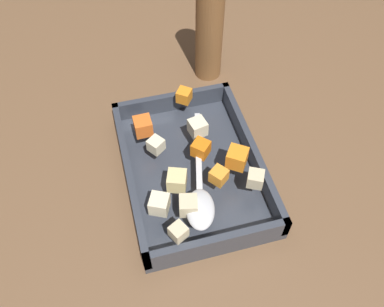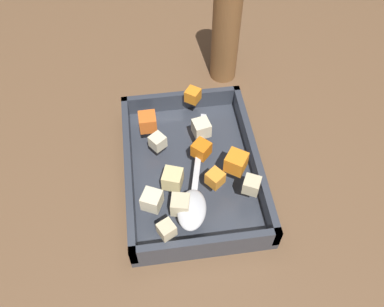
{
  "view_description": "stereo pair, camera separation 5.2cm",
  "coord_description": "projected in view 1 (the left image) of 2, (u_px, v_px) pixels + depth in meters",
  "views": [
    {
      "loc": [
        0.39,
        -0.1,
        0.63
      ],
      "look_at": [
        -0.02,
        0.01,
        0.06
      ],
      "focal_mm": 37.79,
      "sensor_mm": 36.0,
      "label": 1
    },
    {
      "loc": [
        0.4,
        -0.05,
        0.63
      ],
      "look_at": [
        -0.02,
        0.01,
        0.06
      ],
      "focal_mm": 37.79,
      "sensor_mm": 36.0,
      "label": 2
    }
  ],
  "objects": [
    {
      "name": "potato_chunk_corner_nw",
      "position": [
        188.0,
        205.0,
        0.64
      ],
      "size": [
        0.03,
        0.03,
        0.03
      ],
      "primitive_type": "cube",
      "rotation": [
        0.0,
        0.0,
        4.5
      ],
      "color": "beige",
      "rests_on": "baking_dish"
    },
    {
      "name": "baking_dish",
      "position": [
        192.0,
        169.0,
        0.74
      ],
      "size": [
        0.33,
        0.24,
        0.05
      ],
      "color": "#333842",
      "rests_on": "ground_plane"
    },
    {
      "name": "carrot_chunk_heap_side",
      "position": [
        237.0,
        158.0,
        0.69
      ],
      "size": [
        0.05,
        0.05,
        0.03
      ],
      "primitive_type": "cube",
      "rotation": [
        0.0,
        0.0,
        5.68
      ],
      "color": "orange",
      "rests_on": "baking_dish"
    },
    {
      "name": "pepper_mill",
      "position": [
        209.0,
        29.0,
        0.83
      ],
      "size": [
        0.06,
        0.06,
        0.25
      ],
      "color": "brown",
      "rests_on": "ground_plane"
    },
    {
      "name": "potato_chunk_near_right",
      "position": [
        198.0,
        127.0,
        0.74
      ],
      "size": [
        0.03,
        0.03,
        0.03
      ],
      "primitive_type": "cube",
      "rotation": [
        0.0,
        0.0,
        1.78
      ],
      "color": "beige",
      "rests_on": "baking_dish"
    },
    {
      "name": "carrot_chunk_corner_sw",
      "position": [
        201.0,
        148.0,
        0.71
      ],
      "size": [
        0.04,
        0.04,
        0.03
      ],
      "primitive_type": "cube",
      "rotation": [
        0.0,
        0.0,
        3.95
      ],
      "color": "orange",
      "rests_on": "baking_dish"
    },
    {
      "name": "carrot_chunk_mid_right",
      "position": [
        184.0,
        96.0,
        0.79
      ],
      "size": [
        0.04,
        0.04,
        0.03
      ],
      "primitive_type": "cube",
      "rotation": [
        0.0,
        0.0,
        5.65
      ],
      "color": "orange",
      "rests_on": "baking_dish"
    },
    {
      "name": "potato_chunk_mid_left",
      "position": [
        178.0,
        232.0,
        0.61
      ],
      "size": [
        0.03,
        0.03,
        0.02
      ],
      "primitive_type": "cube",
      "rotation": [
        0.0,
        0.0,
        5.19
      ],
      "color": "beige",
      "rests_on": "baking_dish"
    },
    {
      "name": "potato_chunk_far_left",
      "position": [
        255.0,
        179.0,
        0.67
      ],
      "size": [
        0.04,
        0.04,
        0.03
      ],
      "primitive_type": "cube",
      "rotation": [
        0.0,
        0.0,
        2.67
      ],
      "color": "beige",
      "rests_on": "baking_dish"
    },
    {
      "name": "ground_plane",
      "position": [
        189.0,
        182.0,
        0.75
      ],
      "size": [
        4.0,
        4.0,
        0.0
      ],
      "primitive_type": "plane",
      "color": "brown"
    },
    {
      "name": "carrot_chunk_heap_top",
      "position": [
        219.0,
        176.0,
        0.67
      ],
      "size": [
        0.04,
        0.04,
        0.03
      ],
      "primitive_type": "cube",
      "rotation": [
        0.0,
        0.0,
        3.81
      ],
      "color": "orange",
      "rests_on": "baking_dish"
    },
    {
      "name": "potato_chunk_far_right",
      "position": [
        177.0,
        181.0,
        0.66
      ],
      "size": [
        0.04,
        0.04,
        0.03
      ],
      "primitive_type": "cube",
      "rotation": [
        0.0,
        0.0,
        5.93
      ],
      "color": "#E0CC89",
      "rests_on": "baking_dish"
    },
    {
      "name": "carrot_chunk_rim_edge",
      "position": [
        143.0,
        126.0,
        0.74
      ],
      "size": [
        0.03,
        0.03,
        0.03
      ],
      "primitive_type": "cube",
      "rotation": [
        0.0,
        0.0,
        3.16
      ],
      "color": "orange",
      "rests_on": "baking_dish"
    },
    {
      "name": "potato_chunk_corner_ne",
      "position": [
        159.0,
        204.0,
        0.64
      ],
      "size": [
        0.04,
        0.04,
        0.03
      ],
      "primitive_type": "cube",
      "rotation": [
        0.0,
        0.0,
        1.12
      ],
      "color": "beige",
      "rests_on": "baking_dish"
    },
    {
      "name": "potato_chunk_corner_se",
      "position": [
        156.0,
        145.0,
        0.71
      ],
      "size": [
        0.03,
        0.03,
        0.02
      ],
      "primitive_type": "cube",
      "rotation": [
        0.0,
        0.0,
        5.34
      ],
      "color": "beige",
      "rests_on": "baking_dish"
    },
    {
      "name": "serving_spoon",
      "position": [
        200.0,
        202.0,
        0.65
      ],
      "size": [
        0.25,
        0.09,
        0.02
      ],
      "rotation": [
        0.0,
        0.0,
        2.9
      ],
      "color": "silver",
      "rests_on": "baking_dish"
    }
  ]
}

